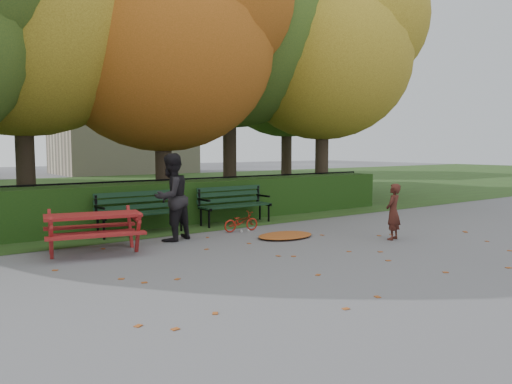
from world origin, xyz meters
TOP-DOWN VIEW (x-y plane):
  - ground at (0.00, 0.00)m, footprint 90.00×90.00m
  - grass_strip at (0.00, 14.00)m, footprint 90.00×90.00m
  - building_right at (8.00, 28.00)m, footprint 9.00×6.00m
  - hedge at (0.00, 4.50)m, footprint 13.00×0.90m
  - iron_fence at (0.00, 5.30)m, footprint 14.00×0.04m
  - tree_c at (0.83, 5.96)m, footprint 6.30×6.00m
  - tree_d at (3.88, 7.23)m, footprint 7.14×6.80m
  - tree_e at (6.52, 5.77)m, footprint 6.09×5.80m
  - tree_g at (8.33, 9.76)m, footprint 6.30×6.00m
  - bench_left at (-1.30, 3.70)m, footprint 1.80×0.57m
  - bench_right at (1.10, 3.70)m, footprint 1.80×0.57m
  - picnic_table at (-2.71, 2.34)m, footprint 1.81×1.58m
  - leaf_pile at (0.89, 1.51)m, footprint 1.42×1.17m
  - leaf_scatter at (0.00, 0.30)m, footprint 9.00×5.70m
  - child at (2.45, 0.07)m, footprint 0.47×0.38m
  - adult at (-1.11, 2.56)m, footprint 1.01×0.90m
  - bicycle at (0.59, 2.64)m, footprint 0.83×0.36m

SIDE VIEW (x-z plane):
  - ground at x=0.00m, z-range 0.00..0.00m
  - grass_strip at x=0.00m, z-range 0.01..0.01m
  - leaf_scatter at x=0.00m, z-range 0.00..0.01m
  - leaf_pile at x=0.89m, z-range 0.00..0.08m
  - bicycle at x=0.59m, z-range 0.00..0.43m
  - hedge at x=0.00m, z-range 0.00..1.00m
  - bench_left at x=-1.30m, z-range 0.08..0.96m
  - bench_right at x=1.10m, z-range 0.08..0.96m
  - picnic_table at x=-2.71m, z-range 0.14..0.91m
  - iron_fence at x=0.00m, z-range 0.03..1.05m
  - child at x=2.45m, z-range 0.00..1.11m
  - adult at x=-1.11m, z-range 0.00..1.70m
  - tree_c at x=0.83m, z-range 0.82..8.82m
  - tree_e at x=6.52m, z-range 1.01..9.16m
  - tree_g at x=8.33m, z-range 1.10..9.65m
  - tree_d at x=3.88m, z-range 1.19..10.77m
  - building_right at x=8.00m, z-range 0.00..12.00m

